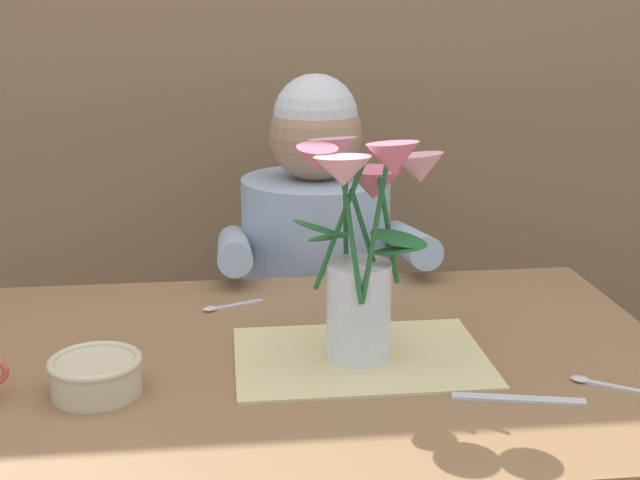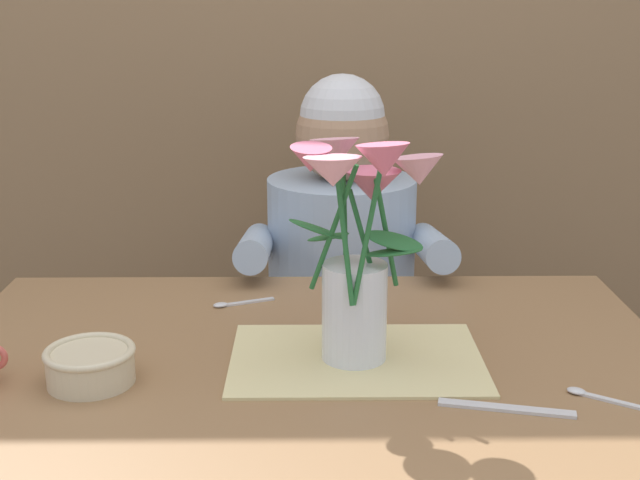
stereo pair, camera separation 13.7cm
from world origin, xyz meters
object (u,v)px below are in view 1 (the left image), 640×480
object	(u,v)px
flower_vase	(362,240)
ceramic_bowl	(96,374)
seated_person	(316,318)
dinner_knife	(518,399)

from	to	relation	value
flower_vase	ceramic_bowl	bearing A→B (deg)	-168.96
flower_vase	ceramic_bowl	xyz separation A→B (m)	(-0.40, -0.08, -0.17)
seated_person	dinner_knife	bearing A→B (deg)	-74.75
seated_person	ceramic_bowl	distance (m)	0.84
flower_vase	dinner_knife	bearing A→B (deg)	-40.76
seated_person	flower_vase	xyz separation A→B (m)	(0.00, -0.63, 0.37)
seated_person	flower_vase	world-z (taller)	seated_person
seated_person	flower_vase	distance (m)	0.74
ceramic_bowl	dinner_knife	world-z (taller)	ceramic_bowl
flower_vase	seated_person	bearing A→B (deg)	90.23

